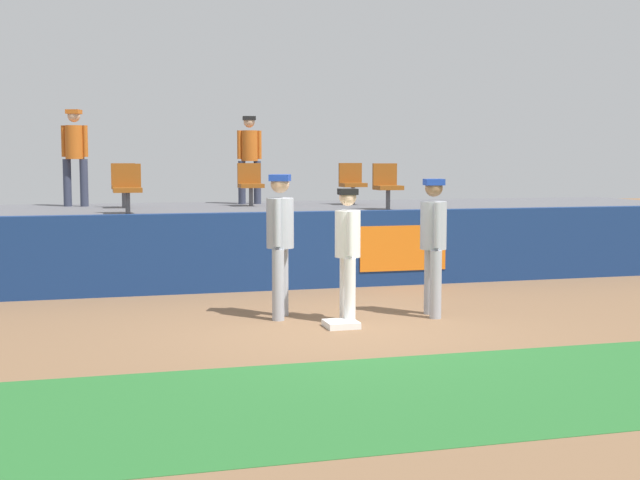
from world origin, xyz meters
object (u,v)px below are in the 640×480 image
(seat_back_center, at_px, (250,182))
(spectator_hooded, at_px, (75,151))
(first_base, at_px, (341,324))
(player_runner_visitor, at_px, (280,235))
(player_coach_visitor, at_px, (433,237))
(player_fielder_home, at_px, (348,245))
(seat_back_left, at_px, (124,183))
(seat_front_right, at_px, (387,184))
(spectator_capped, at_px, (249,153))
(seat_front_left, at_px, (127,186))
(seat_back_right, at_px, (352,181))

(seat_back_center, xyz_separation_m, spectator_hooded, (-3.30, 0.75, 0.61))
(first_base, height_order, spectator_hooded, spectator_hooded)
(player_runner_visitor, distance_m, player_coach_visitor, 2.02)
(player_fielder_home, bearing_deg, seat_back_left, -152.33)
(seat_front_right, distance_m, spectator_capped, 3.35)
(seat_front_left, height_order, seat_back_left, same)
(first_base, height_order, seat_back_center, seat_back_center)
(player_coach_visitor, bearing_deg, seat_back_left, -139.32)
(first_base, bearing_deg, seat_front_right, 64.17)
(seat_front_left, bearing_deg, player_fielder_home, -59.93)
(seat_front_left, relative_size, seat_back_left, 1.00)
(player_coach_visitor, relative_size, spectator_capped, 1.02)
(seat_front_right, distance_m, spectator_hooded, 6.09)
(first_base, relative_size, player_fielder_home, 0.23)
(first_base, xyz_separation_m, seat_back_left, (-2.35, 6.49, 1.60))
(player_fielder_home, bearing_deg, seat_back_right, 167.63)
(seat_front_left, xyz_separation_m, seat_back_right, (4.53, 1.80, 0.00))
(seat_front_left, xyz_separation_m, seat_front_right, (4.63, -0.00, -0.00))
(spectator_hooded, bearing_deg, seat_front_right, 174.86)
(player_coach_visitor, height_order, spectator_hooded, spectator_hooded)
(player_fielder_home, bearing_deg, seat_front_left, -144.48)
(seat_back_left, xyz_separation_m, spectator_capped, (2.56, 0.78, 0.57))
(seat_back_center, bearing_deg, player_runner_visitor, -96.69)
(player_runner_visitor, xyz_separation_m, seat_front_right, (2.86, 3.87, 0.55))
(player_runner_visitor, bearing_deg, seat_front_left, -133.21)
(player_coach_visitor, xyz_separation_m, seat_front_left, (-3.75, 4.27, 0.59))
(seat_front_right, relative_size, seat_back_center, 1.00)
(seat_back_center, bearing_deg, spectator_capped, 80.30)
(seat_back_left, distance_m, spectator_hooded, 1.31)
(seat_front_left, xyz_separation_m, seat_back_center, (2.44, 1.80, -0.00))
(first_base, relative_size, seat_back_left, 0.48)
(player_runner_visitor, distance_m, seat_back_center, 5.74)
(seat_front_right, bearing_deg, spectator_capped, 128.62)
(first_base, bearing_deg, player_runner_visitor, 126.02)
(player_coach_visitor, xyz_separation_m, seat_front_right, (0.88, 4.27, 0.59))
(player_runner_visitor, relative_size, spectator_hooded, 1.01)
(first_base, xyz_separation_m, seat_back_right, (2.16, 6.49, 1.60))
(seat_front_left, relative_size, seat_back_center, 1.00)
(player_fielder_home, xyz_separation_m, player_runner_visitor, (-0.77, 0.51, 0.10))
(player_runner_visitor, relative_size, seat_front_right, 2.24)
(spectator_hooded, bearing_deg, first_base, 133.78)
(spectator_hooded, bearing_deg, seat_back_left, 159.37)
(seat_back_center, relative_size, spectator_hooded, 0.45)
(seat_back_center, bearing_deg, seat_front_right, -39.37)
(seat_front_left, relative_size, spectator_capped, 0.47)
(player_coach_visitor, height_order, seat_front_left, seat_front_left)
(seat_front_right, xyz_separation_m, spectator_hooded, (-5.50, 2.55, 0.61))
(seat_back_left, bearing_deg, player_runner_visitor, -72.78)
(player_coach_visitor, height_order, seat_back_center, seat_back_center)
(player_fielder_home, xyz_separation_m, seat_front_left, (-2.54, 4.38, 0.65))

